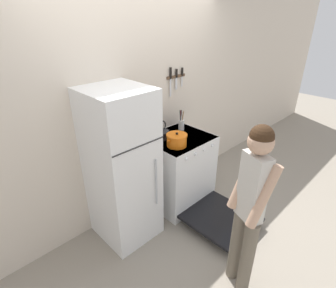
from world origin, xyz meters
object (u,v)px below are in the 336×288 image
(stove_range, at_px, (180,171))
(utensil_jar, at_px, (181,124))
(dutch_oven_pot, at_px, (177,140))
(tea_kettle, at_px, (162,133))
(person, at_px, (250,205))
(refrigerator, at_px, (122,168))

(stove_range, bearing_deg, utensil_jar, 42.95)
(dutch_oven_pot, distance_m, tea_kettle, 0.27)
(tea_kettle, xyz_separation_m, utensil_jar, (0.35, 0.01, 0.02))
(dutch_oven_pot, height_order, person, person)
(stove_range, xyz_separation_m, dutch_oven_pot, (-0.17, -0.09, 0.54))
(dutch_oven_pot, distance_m, person, 1.16)
(person, bearing_deg, dutch_oven_pot, 5.64)
(stove_range, bearing_deg, tea_kettle, 132.83)
(dutch_oven_pot, bearing_deg, stove_range, 28.59)
(refrigerator, relative_size, person, 1.05)
(refrigerator, bearing_deg, tea_kettle, 9.63)
(stove_range, relative_size, tea_kettle, 6.01)
(utensil_jar, height_order, person, person)
(stove_range, height_order, tea_kettle, tea_kettle)
(dutch_oven_pot, bearing_deg, person, -105.47)
(utensil_jar, relative_size, person, 0.17)
(stove_range, distance_m, person, 1.38)
(refrigerator, height_order, utensil_jar, refrigerator)
(stove_range, relative_size, person, 0.88)
(refrigerator, bearing_deg, person, -74.56)
(utensil_jar, distance_m, person, 1.55)
(dutch_oven_pot, relative_size, tea_kettle, 1.19)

